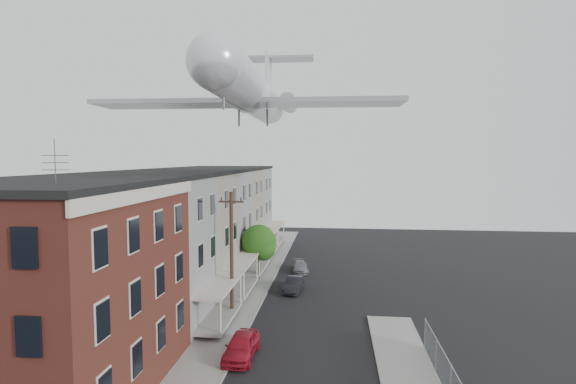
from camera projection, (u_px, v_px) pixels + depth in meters
The scene contains 14 objects.
sidewalk_left at pixel (250, 292), 37.90m from camera, with size 3.00×62.00×0.12m, color gray.
curb_left at pixel (267, 292), 37.75m from camera, with size 0.15×62.00×0.14m, color gray.
corner_building at pixel (47, 288), 21.34m from camera, with size 10.31×12.30×12.15m.
row_house_a at pixel (136, 249), 30.76m from camera, with size 11.98×7.00×10.30m.
row_house_b at pixel (172, 232), 37.70m from camera, with size 11.98×7.00×10.30m.
row_house_c at pixel (198, 221), 44.65m from camera, with size 11.98×7.00×10.30m.
row_house_d at pixel (216, 212), 51.59m from camera, with size 11.98×7.00×10.30m.
row_house_e at pixel (230, 206), 58.53m from camera, with size 11.98×7.00×10.30m.
utility_pole at pixel (232, 253), 31.62m from camera, with size 1.80×0.26×9.00m.
street_tree at pixel (260, 244), 41.52m from camera, with size 3.22×3.20×5.20m.
car_near at pixel (241, 346), 25.48m from camera, with size 1.62×4.02×1.37m, color #A81526.
car_mid at pixel (294, 284), 38.20m from camera, with size 1.28×3.68×1.21m, color black.
car_far at pixel (300, 267), 44.79m from camera, with size 1.49×3.65×1.06m, color slate.
airplane at pixel (252, 93), 34.29m from camera, with size 22.24×25.39×7.39m.
Camera 1 is at (1.64, -12.61, 11.33)m, focal length 28.00 mm.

